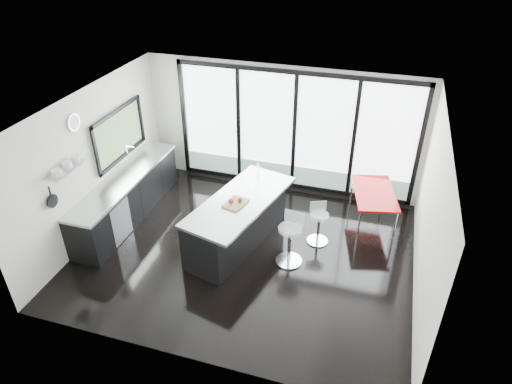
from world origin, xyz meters
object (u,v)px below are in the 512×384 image
(bar_stool_near, at_px, (289,245))
(red_table, at_px, (372,207))
(island, at_px, (237,220))
(bar_stool_far, at_px, (318,228))

(bar_stool_near, distance_m, red_table, 2.12)
(island, bearing_deg, bar_stool_near, -14.24)
(bar_stool_near, xyz_separation_m, bar_stool_far, (0.39, 0.73, -0.06))
(red_table, bearing_deg, bar_stool_near, -127.92)
(island, relative_size, bar_stool_far, 4.06)
(bar_stool_near, relative_size, red_table, 0.57)
(bar_stool_near, height_order, red_table, bar_stool_near)
(bar_stool_near, bearing_deg, island, 177.11)
(island, relative_size, bar_stool_near, 3.40)
(bar_stool_far, bearing_deg, bar_stool_near, -142.64)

